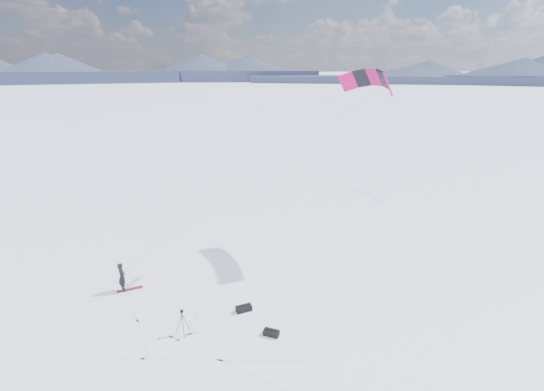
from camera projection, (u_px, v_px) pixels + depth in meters
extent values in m
plane|color=white|center=(179.00, 324.00, 20.24)|extent=(1800.00, 1800.00, 0.00)
cube|color=#1C233B|center=(469.00, 79.00, 287.98)|extent=(142.83, 132.24, 6.83)
cone|color=#1C233B|center=(470.00, 74.00, 286.91)|extent=(90.28, 90.28, 8.00)
cube|color=#1C233B|center=(345.00, 78.00, 317.05)|extent=(155.14, 103.25, 6.83)
cone|color=#1C233B|center=(345.00, 74.00, 315.99)|extent=(84.80, 84.80, 8.00)
cube|color=#1C233B|center=(233.00, 78.00, 322.00)|extent=(154.88, 65.89, 6.83)
cone|color=#1C233B|center=(233.00, 74.00, 320.93)|extent=(72.46, 72.46, 8.00)
cube|color=#1C233B|center=(115.00, 79.00, 302.41)|extent=(154.88, 65.89, 6.83)
cone|color=#1C233B|center=(114.00, 74.00, 301.34)|extent=(72.46, 72.46, 8.00)
cube|color=silver|center=(105.00, 357.00, 17.95)|extent=(3.52, 7.29, 0.01)
cube|color=silver|center=(147.00, 322.00, 20.45)|extent=(6.45, 7.79, 0.01)
cube|color=silver|center=(180.00, 294.00, 22.94)|extent=(11.66, 3.07, 0.01)
cube|color=silver|center=(219.00, 356.00, 18.03)|extent=(1.27, 5.91, 0.01)
cube|color=silver|center=(247.00, 321.00, 20.53)|extent=(6.52, 4.83, 0.01)
imported|color=black|center=(124.00, 290.00, 23.31)|extent=(0.63, 0.76, 1.79)
cube|color=maroon|center=(130.00, 289.00, 23.38)|extent=(1.49, 0.55, 0.04)
cylinder|color=black|center=(186.00, 322.00, 19.51)|extent=(0.35, 0.27, 1.13)
cylinder|color=black|center=(179.00, 323.00, 19.41)|extent=(0.39, 0.19, 1.13)
cylinder|color=black|center=(183.00, 326.00, 19.20)|extent=(0.08, 0.42, 1.13)
cylinder|color=black|center=(182.00, 317.00, 19.26)|extent=(0.04, 0.04, 0.38)
cube|color=black|center=(182.00, 313.00, 19.18)|extent=(0.10, 0.10, 0.05)
cube|color=black|center=(182.00, 311.00, 19.15)|extent=(0.17, 0.16, 0.11)
cylinder|color=black|center=(182.00, 310.00, 19.24)|extent=(0.08, 0.11, 0.08)
cube|color=black|center=(244.00, 309.00, 21.29)|extent=(0.90, 0.54, 0.32)
cylinder|color=black|center=(244.00, 306.00, 21.23)|extent=(0.80, 0.22, 0.08)
cube|color=black|center=(271.00, 333.00, 19.37)|extent=(0.85, 0.73, 0.29)
cylinder|color=black|center=(271.00, 330.00, 19.32)|extent=(0.66, 0.47, 0.09)
cube|color=#C00452|center=(388.00, 84.00, 24.42)|extent=(1.11, 1.21, 1.47)
cube|color=black|center=(383.00, 79.00, 25.36)|extent=(0.81, 1.29, 1.30)
cube|color=#C00452|center=(374.00, 77.00, 26.36)|extent=(0.96, 1.28, 1.12)
cube|color=black|center=(362.00, 78.00, 27.29)|extent=(1.23, 1.20, 1.30)
cube|color=#C00452|center=(348.00, 82.00, 28.07)|extent=(1.46, 1.01, 1.47)
cylinder|color=#929298|center=(259.00, 176.00, 23.68)|extent=(16.72, 1.25, 10.41)
cylinder|color=#929298|center=(246.00, 168.00, 25.51)|extent=(15.89, 5.38, 10.41)
cylinder|color=black|center=(121.00, 273.00, 22.94)|extent=(0.55, 0.14, 0.03)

